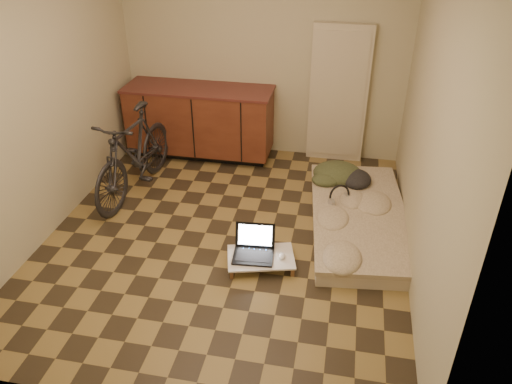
% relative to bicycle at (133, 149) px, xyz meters
% --- Properties ---
extents(room_shell, '(3.50, 4.00, 2.60)m').
position_rel_bicycle_xyz_m(room_shell, '(1.20, -0.64, 0.76)').
color(room_shell, olive).
rests_on(room_shell, ground).
extents(cabinets, '(1.84, 0.62, 0.91)m').
position_rel_bicycle_xyz_m(cabinets, '(0.45, 1.06, -0.07)').
color(cabinets, black).
rests_on(cabinets, ground).
extents(appliance_panel, '(0.70, 0.10, 1.70)m').
position_rel_bicycle_xyz_m(appliance_panel, '(2.15, 1.30, 0.31)').
color(appliance_panel, beige).
rests_on(appliance_panel, ground).
extents(bicycle, '(0.67, 1.71, 1.08)m').
position_rel_bicycle_xyz_m(bicycle, '(0.00, 0.00, 0.00)').
color(bicycle, black).
rests_on(bicycle, ground).
extents(futon, '(1.16, 2.07, 0.17)m').
position_rel_bicycle_xyz_m(futon, '(2.50, -0.21, -0.45)').
color(futon, '#C1B19A').
rests_on(futon, ground).
extents(clothing_pile, '(0.64, 0.55, 0.23)m').
position_rel_bicycle_xyz_m(clothing_pile, '(2.29, 0.45, -0.25)').
color(clothing_pile, '#353D24').
rests_on(clothing_pile, futon).
extents(headphones, '(0.35, 0.35, 0.18)m').
position_rel_bicycle_xyz_m(headphones, '(2.28, -0.07, -0.28)').
color(headphones, black).
rests_on(headphones, futon).
extents(lap_desk, '(0.69, 0.53, 0.10)m').
position_rel_bicycle_xyz_m(lap_desk, '(1.63, -1.04, -0.45)').
color(lap_desk, brown).
rests_on(lap_desk, ground).
extents(laptop, '(0.39, 0.36, 0.25)m').
position_rel_bicycle_xyz_m(laptop, '(1.55, -1.01, -0.39)').
color(laptop, black).
rests_on(laptop, lap_desk).
extents(mouse, '(0.06, 0.10, 0.03)m').
position_rel_bicycle_xyz_m(mouse, '(1.82, -1.02, -0.42)').
color(mouse, silver).
rests_on(mouse, lap_desk).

